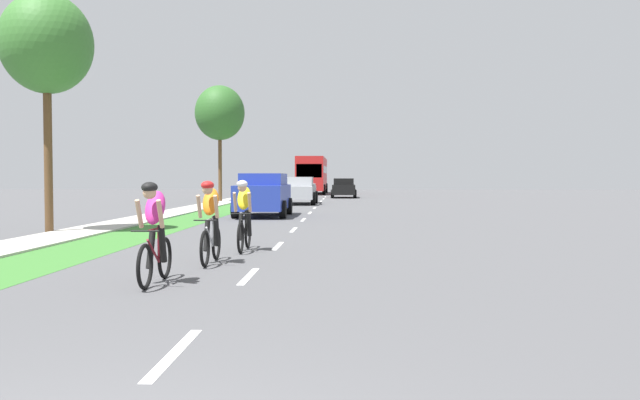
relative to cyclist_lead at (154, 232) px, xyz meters
name	(u,v)px	position (x,y,z in m)	size (l,w,h in m)	color
ground_plane	(300,223)	(1.33, 13.16, -0.81)	(120.00, 120.00, 0.00)	#4C4C4F
grass_verge	(178,222)	(-3.07, 13.16, -0.81)	(1.94, 70.00, 0.01)	#38722D
sidewalk_concrete	(129,222)	(-4.88, 13.16, -0.81)	(1.68, 70.00, 0.10)	#B2ADA3
lane_markings_center	(307,216)	(1.33, 17.16, -0.81)	(0.12, 53.13, 0.01)	white
cyclist_lead	(154,232)	(0.00, 0.00, 0.00)	(0.42, 1.72, 1.58)	black
cyclist_trailing	(210,221)	(0.37, 2.35, 0.00)	(0.42, 1.72, 1.58)	black
cyclist_distant	(244,215)	(0.68, 4.46, 0.00)	(0.42, 1.72, 1.58)	black
suv_blue	(263,194)	(-0.47, 16.96, 0.14)	(2.15, 4.70, 1.79)	#23389E
pickup_silver	(298,190)	(0.11, 28.88, 0.02)	(2.22, 5.10, 1.64)	#A5A8AD
sedan_black	(344,188)	(2.84, 40.94, -0.04)	(1.98, 4.30, 1.52)	black
bus_red	(312,173)	(-0.21, 52.37, 1.17)	(2.78, 11.60, 3.48)	red
street_tree_near	(46,45)	(-5.80, 8.86, 4.70)	(2.66, 2.66, 7.02)	brown
street_tree_far	(220,113)	(-5.31, 32.42, 5.02)	(3.26, 3.26, 7.65)	brown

